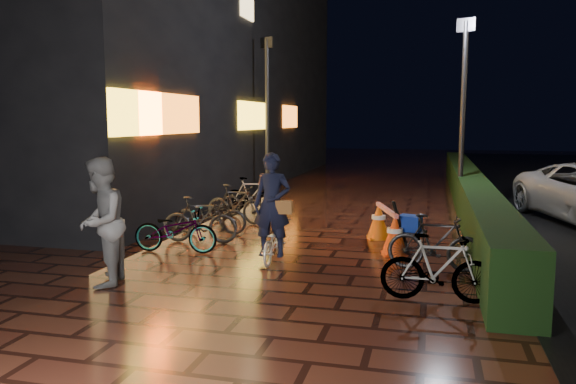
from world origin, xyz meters
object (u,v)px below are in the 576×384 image
(cyclist, at_px, (273,222))
(traffic_barrier, at_px, (386,227))
(cart_assembly, at_px, (409,225))
(bystander_person, at_px, (101,222))

(cyclist, bearing_deg, traffic_barrier, 43.87)
(cart_assembly, bearing_deg, cyclist, -150.17)
(bystander_person, relative_size, traffic_barrier, 1.02)
(traffic_barrier, height_order, cart_assembly, cart_assembly)
(cart_assembly, bearing_deg, traffic_barrier, 135.82)
(traffic_barrier, bearing_deg, cyclist, -136.13)
(traffic_barrier, bearing_deg, cart_assembly, -44.18)
(bystander_person, xyz_separation_m, cyclist, (2.09, 1.98, -0.25))
(cyclist, relative_size, cart_assembly, 1.90)
(cyclist, height_order, cart_assembly, cyclist)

